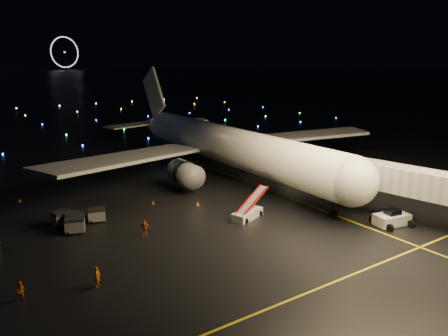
{
  "coord_description": "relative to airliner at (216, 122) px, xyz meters",
  "views": [
    {
      "loc": [
        -27.45,
        -32.66,
        18.61
      ],
      "look_at": [
        2.87,
        12.0,
        5.0
      ],
      "focal_mm": 35.0,
      "sensor_mm": 36.0,
      "label": 1
    }
  ],
  "objects": [
    {
      "name": "belt_loader",
      "position": [
        -8.85,
        -20.17,
        -6.89
      ],
      "size": [
        6.62,
        3.81,
        3.11
      ],
      "primitive_type": null,
      "rotation": [
        0.0,
        0.0,
        0.34
      ],
      "color": "silver",
      "rests_on": "ground"
    },
    {
      "name": "safety_cone_1",
      "position": [
        -7.46,
        0.16,
        -8.21
      ],
      "size": [
        0.5,
        0.5,
        0.48
      ],
      "primitive_type": "cone",
      "rotation": [
        0.0,
        0.0,
        0.2
      ],
      "color": "orange",
      "rests_on": "ground"
    },
    {
      "name": "lane_centre",
      "position": [
        0.68,
        -11.63,
        -8.43
      ],
      "size": [
        0.25,
        80.0,
        0.02
      ],
      "primitive_type": "cube",
      "color": "gold",
      "rests_on": "ground"
    },
    {
      "name": "safety_cone_3",
      "position": [
        -30.29,
        1.77,
        -8.18
      ],
      "size": [
        0.61,
        0.61,
        0.53
      ],
      "primitive_type": "cone",
      "rotation": [
        0.0,
        0.0,
        -0.41
      ],
      "color": "orange",
      "rests_on": "ground"
    },
    {
      "name": "baggage_cart_1",
      "position": [
        -24.09,
        -11.14,
        -7.63
      ],
      "size": [
        2.21,
        1.81,
        1.63
      ],
      "primitive_type": "cube",
      "rotation": [
        0.0,
        0.0,
        -0.27
      ],
      "color": "gray",
      "rests_on": "ground"
    },
    {
      "name": "baggage_cart_0",
      "position": [
        -27.17,
        -13.17,
        -7.57
      ],
      "size": [
        2.41,
        2.03,
        1.74
      ],
      "primitive_type": "cube",
      "rotation": [
        0.0,
        0.0,
        -0.34
      ],
      "color": "gray",
      "rests_on": "ground"
    },
    {
      "name": "crew_c",
      "position": [
        -21.22,
        -18.16,
        -7.52
      ],
      "size": [
        1.11,
        1.03,
        1.84
      ],
      "primitive_type": "imported",
      "rotation": [
        0.0,
        0.0,
        -0.7
      ],
      "color": "orange",
      "rests_on": "ground"
    },
    {
      "name": "pushback_tug",
      "position": [
        3.49,
        -31.24,
        -7.49
      ],
      "size": [
        4.34,
        2.86,
        1.91
      ],
      "primitive_type": "cube",
      "rotation": [
        0.0,
        0.0,
        -0.2
      ],
      "color": "silver",
      "rests_on": "ground"
    },
    {
      "name": "baggage_cart_2",
      "position": [
        -27.74,
        -10.29,
        -7.56
      ],
      "size": [
        2.32,
        1.84,
        1.76
      ],
      "primitive_type": "cube",
      "rotation": [
        0.0,
        0.0,
        0.2
      ],
      "color": "gray",
      "rests_on": "ground"
    },
    {
      "name": "safety_cone_0",
      "position": [
        -11.41,
        -12.85,
        -8.17
      ],
      "size": [
        0.53,
        0.53,
        0.55
      ],
      "primitive_type": "cone",
      "rotation": [
        0.0,
        0.0,
        -0.11
      ],
      "color": "orange",
      "rests_on": "ground"
    },
    {
      "name": "lane_cross",
      "position": [
        -16.32,
        -36.63,
        -8.43
      ],
      "size": [
        60.0,
        0.25,
        0.02
      ],
      "primitive_type": "cube",
      "color": "gold",
      "rests_on": "ground"
    },
    {
      "name": "airliner",
      "position": [
        0.0,
        0.0,
        0.0
      ],
      "size": [
        60.08,
        57.12,
        16.89
      ],
      "primitive_type": null,
      "rotation": [
        0.0,
        0.0,
        -0.01
      ],
      "color": "white",
      "rests_on": "ground"
    },
    {
      "name": "crew_a",
      "position": [
        -28.94,
        -25.96,
        -7.55
      ],
      "size": [
        0.77,
        0.76,
        1.79
      ],
      "primitive_type": "imported",
      "rotation": [
        0.0,
        0.0,
        0.77
      ],
      "color": "orange",
      "rests_on": "ground"
    },
    {
      "name": "taxiway_lights",
      "position": [
        -11.32,
        79.37,
        -8.26
      ],
      "size": [
        164.0,
        92.0,
        0.36
      ],
      "primitive_type": null,
      "color": "black",
      "rests_on": "ground"
    },
    {
      "name": "crew_b",
      "position": [
        -34.63,
        -24.71,
        -7.63
      ],
      "size": [
        0.89,
        0.76,
        1.62
      ],
      "primitive_type": "imported",
      "rotation": [
        0.0,
        0.0,
        -0.2
      ],
      "color": "orange",
      "rests_on": "ground"
    },
    {
      "name": "ferris_wheel",
      "position": [
        158.68,
        693.37,
        17.56
      ],
      "size": [
        49.33,
        16.8,
        52.0
      ],
      "primitive_type": null,
      "rotation": [
        0.0,
        0.0,
        0.26
      ],
      "color": "black",
      "rests_on": "ground"
    },
    {
      "name": "baggage_cart_3",
      "position": [
        -26.69,
        -11.3,
        -7.58
      ],
      "size": [
        2.18,
        1.65,
        1.72
      ],
      "primitive_type": "cube",
      "rotation": [
        0.0,
        0.0,
        -0.12
      ],
      "color": "gray",
      "rests_on": "ground"
    },
    {
      "name": "safety_cone_2",
      "position": [
        -15.95,
        -8.99,
        -8.22
      ],
      "size": [
        0.41,
        0.41,
        0.44
      ],
      "primitive_type": "cone",
      "rotation": [
        0.0,
        0.0,
        -0.05
      ],
      "color": "orange",
      "rests_on": "ground"
    }
  ]
}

